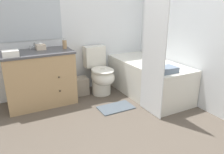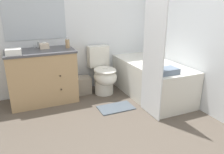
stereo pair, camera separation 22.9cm
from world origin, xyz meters
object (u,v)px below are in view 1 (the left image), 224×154
object	(u,v)px
bath_towel_folded	(165,70)
bath_mat	(116,108)
wastebasket	(80,86)
tissue_box	(41,47)
sink_faucet	(34,47)
bathtub	(148,78)
hand_towel_folded	(11,54)
soap_dispenser	(65,44)
toilet	(101,74)
vanity_cabinet	(40,77)

from	to	relation	value
bath_towel_folded	bath_mat	distance (m)	0.91
wastebasket	tissue_box	distance (m)	0.91
sink_faucet	bath_mat	size ratio (longest dim) A/B	0.27
tissue_box	bath_mat	distance (m)	1.47
wastebasket	bath_mat	world-z (taller)	wastebasket
tissue_box	wastebasket	bearing A→B (deg)	-6.80
sink_faucet	tissue_box	world-z (taller)	sink_faucet
bathtub	bath_mat	xyz separation A→B (m)	(-0.74, -0.22, -0.28)
tissue_box	hand_towel_folded	xyz separation A→B (m)	(-0.44, -0.30, 0.00)
soap_dispenser	hand_towel_folded	bearing A→B (deg)	-165.67
soap_dispenser	bath_towel_folded	bearing A→B (deg)	-44.61
toilet	bath_towel_folded	world-z (taller)	toilet
vanity_cabinet	bath_towel_folded	xyz separation A→B (m)	(1.52, -1.06, 0.19)
bathtub	bath_mat	world-z (taller)	bathtub
hand_towel_folded	bath_towel_folded	xyz separation A→B (m)	(1.88, -0.88, -0.25)
wastebasket	bath_towel_folded	size ratio (longest dim) A/B	0.87
bathtub	soap_dispenser	xyz separation A→B (m)	(-1.25, 0.50, 0.61)
sink_faucet	bathtub	bearing A→B (deg)	-22.59
tissue_box	toilet	bearing A→B (deg)	-12.02
sink_faucet	soap_dispenser	world-z (taller)	soap_dispenser
toilet	sink_faucet	bearing A→B (deg)	163.82
tissue_box	soap_dispenser	distance (m)	0.36
bathtub	wastebasket	world-z (taller)	bathtub
wastebasket	soap_dispenser	world-z (taller)	soap_dispenser
wastebasket	tissue_box	xyz separation A→B (m)	(-0.56, 0.07, 0.72)
bath_towel_folded	wastebasket	bearing A→B (deg)	128.20
soap_dispenser	sink_faucet	bearing A→B (deg)	155.52
bath_mat	soap_dispenser	bearing A→B (deg)	125.08
bath_mat	sink_faucet	bearing A→B (deg)	135.46
soap_dispenser	bath_mat	bearing A→B (deg)	-54.92
vanity_cabinet	bath_towel_folded	distance (m)	1.87
tissue_box	hand_towel_folded	bearing A→B (deg)	-145.82
bathtub	tissue_box	world-z (taller)	tissue_box
vanity_cabinet	soap_dispenser	size ratio (longest dim) A/B	6.21
wastebasket	tissue_box	world-z (taller)	tissue_box
wastebasket	hand_towel_folded	bearing A→B (deg)	-166.92
toilet	bathtub	size ratio (longest dim) A/B	0.51
vanity_cabinet	bathtub	world-z (taller)	vanity_cabinet
bathtub	hand_towel_folded	bearing A→B (deg)	171.54
hand_towel_folded	wastebasket	bearing A→B (deg)	13.08
bath_mat	hand_towel_folded	bearing A→B (deg)	157.90
toilet	hand_towel_folded	distance (m)	1.45
vanity_cabinet	hand_towel_folded	world-z (taller)	hand_towel_folded
tissue_box	soap_dispenser	size ratio (longest dim) A/B	0.89
wastebasket	bath_mat	distance (m)	0.83
soap_dispenser	bath_towel_folded	xyz separation A→B (m)	(1.10, -1.08, -0.28)
hand_towel_folded	bath_mat	distance (m)	1.64
vanity_cabinet	tissue_box	world-z (taller)	tissue_box
bath_towel_folded	bathtub	bearing A→B (deg)	75.02
wastebasket	bath_towel_folded	xyz separation A→B (m)	(0.88, -1.11, 0.47)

